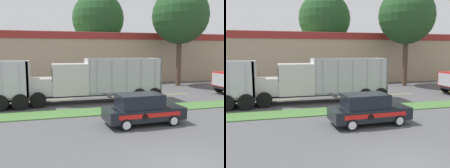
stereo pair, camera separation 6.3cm
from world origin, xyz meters
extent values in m
plane|color=#515154|center=(0.00, 0.00, 0.00)|extent=(600.00, 600.00, 0.00)
cube|color=#477538|center=(0.00, 8.67, 0.03)|extent=(120.00, 2.14, 0.06)
cube|color=yellow|center=(-3.65, 13.74, 0.00)|extent=(2.40, 0.14, 0.01)
cube|color=yellow|center=(1.75, 13.74, 0.00)|extent=(2.40, 0.14, 0.01)
cube|color=yellow|center=(7.15, 13.74, 0.00)|extent=(2.40, 0.14, 0.01)
cube|color=yellow|center=(12.55, 13.74, 0.00)|extent=(2.40, 0.14, 0.01)
cube|color=#B7B7BC|center=(10.77, 12.32, 1.43)|extent=(0.06, 1.77, 1.15)
cylinder|color=black|center=(11.89, 13.56, 0.57)|extent=(1.14, 0.30, 1.14)
cube|color=black|center=(-0.95, 12.07, 0.65)|extent=(10.63, 1.29, 0.18)
cube|color=silver|center=(-5.22, 12.07, 1.38)|extent=(2.10, 1.92, 1.28)
cube|color=#B7B7BC|center=(-6.30, 12.07, 1.38)|extent=(0.06, 1.64, 1.09)
cube|color=silver|center=(-2.86, 12.07, 1.90)|extent=(2.61, 2.34, 2.33)
cube|color=black|center=(-4.19, 12.07, 2.31)|extent=(0.04, 1.99, 1.05)
cylinder|color=silver|center=(-1.46, 11.31, 2.69)|extent=(0.14, 0.14, 1.56)
cube|color=#B7B7BC|center=(1.40, 12.07, 0.80)|extent=(5.92, 2.34, 0.12)
cube|color=#B7B7BC|center=(-1.48, 12.07, 2.13)|extent=(0.16, 2.34, 2.66)
cube|color=#B7B7BC|center=(4.28, 12.07, 2.13)|extent=(0.16, 2.34, 2.66)
cube|color=#B7B7BC|center=(1.40, 10.98, 2.13)|extent=(5.92, 0.16, 2.66)
cube|color=#B7B7BC|center=(1.40, 13.16, 2.13)|extent=(5.92, 0.16, 2.66)
cube|color=#A3A3A8|center=(-0.96, 10.88, 2.13)|extent=(0.10, 0.04, 2.52)
cube|color=#A3A3A8|center=(0.22, 10.88, 2.13)|extent=(0.10, 0.04, 2.52)
cube|color=#A3A3A8|center=(1.40, 10.88, 2.13)|extent=(0.10, 0.04, 2.52)
cube|color=#A3A3A8|center=(2.59, 10.88, 2.13)|extent=(0.10, 0.04, 2.52)
cube|color=#A3A3A8|center=(3.77, 10.88, 2.13)|extent=(0.10, 0.04, 2.52)
cylinder|color=black|center=(-5.22, 10.92, 0.56)|extent=(1.12, 0.30, 1.12)
cylinder|color=black|center=(-5.22, 13.22, 0.56)|extent=(1.12, 0.30, 1.12)
cylinder|color=black|center=(3.76, 10.92, 0.56)|extent=(1.12, 0.30, 1.12)
cylinder|color=black|center=(3.76, 13.22, 0.56)|extent=(1.12, 0.30, 1.12)
cylinder|color=black|center=(2.47, 10.92, 0.56)|extent=(1.12, 0.30, 1.12)
cylinder|color=black|center=(2.47, 13.22, 0.56)|extent=(1.12, 0.30, 1.12)
cube|color=silver|center=(-5.87, 11.67, 2.08)|extent=(0.16, 2.34, 2.55)
cube|color=#B2B2B7|center=(-7.48, 10.48, 2.08)|extent=(0.10, 0.04, 2.42)
cube|color=#B2B2B7|center=(-6.35, 10.48, 2.08)|extent=(0.10, 0.04, 2.42)
cylinder|color=black|center=(-6.39, 10.52, 0.56)|extent=(1.12, 0.30, 1.12)
cylinder|color=black|center=(-6.39, 12.82, 0.56)|extent=(1.12, 0.30, 1.12)
cylinder|color=black|center=(-7.69, 10.52, 0.56)|extent=(1.12, 0.30, 1.12)
cylinder|color=black|center=(-7.69, 12.82, 0.56)|extent=(1.12, 0.30, 1.12)
cube|color=black|center=(0.55, 5.30, 0.63)|extent=(4.48, 2.02, 0.66)
cube|color=black|center=(0.29, 5.29, 1.31)|extent=(2.50, 1.71, 0.71)
cube|color=black|center=(0.29, 5.29, 1.68)|extent=(2.50, 1.71, 0.04)
cube|color=black|center=(-1.54, 5.20, 1.72)|extent=(0.27, 1.45, 0.03)
cube|color=red|center=(0.60, 4.40, 0.69)|extent=(3.51, 0.19, 0.23)
cylinder|color=black|center=(0.27, 4.38, 0.63)|extent=(0.36, 0.03, 0.36)
cylinder|color=black|center=(1.96, 4.52, 0.30)|extent=(0.61, 0.23, 0.60)
cylinder|color=silver|center=(1.96, 4.41, 0.30)|extent=(0.42, 0.03, 0.42)
cylinder|color=black|center=(1.87, 6.23, 0.30)|extent=(0.61, 0.23, 0.60)
cylinder|color=silver|center=(1.86, 6.34, 0.30)|extent=(0.42, 0.03, 0.42)
cylinder|color=black|center=(-0.76, 4.38, 0.30)|extent=(0.61, 0.23, 0.60)
cylinder|color=silver|center=(-0.76, 4.27, 0.30)|extent=(0.42, 0.03, 0.42)
cylinder|color=black|center=(-0.85, 6.09, 0.30)|extent=(0.61, 0.23, 0.60)
cylinder|color=silver|center=(-0.86, 6.20, 0.30)|extent=(0.42, 0.03, 0.42)
cube|color=tan|center=(4.45, 28.48, 3.17)|extent=(37.44, 12.00, 6.33)
cube|color=maroon|center=(4.45, 22.43, 5.88)|extent=(35.57, 0.10, 0.80)
cylinder|color=brown|center=(2.28, 25.99, 3.22)|extent=(0.61, 0.61, 6.43)
sphere|color=#234C23|center=(2.28, 25.99, 8.32)|extent=(6.88, 6.88, 6.88)
cylinder|color=brown|center=(10.41, 18.98, 3.15)|extent=(0.57, 0.57, 6.30)
sphere|color=#234C23|center=(10.41, 18.98, 8.07)|extent=(6.43, 6.43, 6.43)
camera|label=1|loc=(-4.59, -7.29, 4.01)|focal=40.00mm
camera|label=2|loc=(-4.52, -7.31, 4.01)|focal=40.00mm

